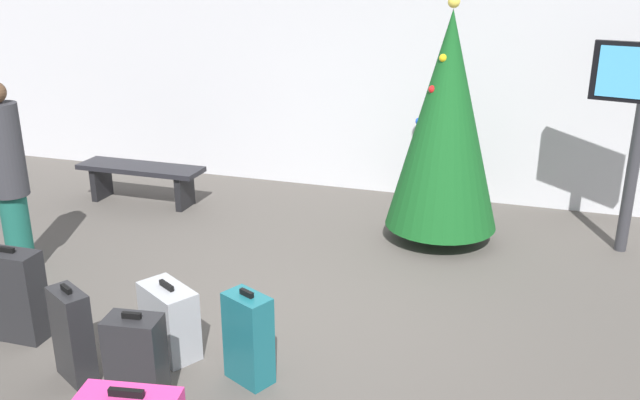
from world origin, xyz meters
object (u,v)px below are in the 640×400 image
Objects in this scene: suitcase_7 at (73,335)px; traveller_0 at (8,176)px; suitcase_0 at (12,295)px; holiday_tree at (446,122)px; suitcase_4 at (137,364)px; suitcase_1 at (169,320)px; waiting_bench at (141,175)px; suitcase_3 at (248,338)px.

traveller_0 is at bearing 140.70° from suitcase_7.
traveller_0 reaches higher than suitcase_0.
holiday_tree is at bearing 29.28° from traveller_0.
traveller_0 is 2.15m from suitcase_7.
suitcase_0 reaches higher than suitcase_4.
holiday_tree reaches higher than suitcase_1.
traveller_0 is 2.55× the size of suitcase_4.
traveller_0 is at bearing 158.86° from suitcase_1.
holiday_tree reaches higher than waiting_bench.
suitcase_3 is at bearing 43.74° from suitcase_4.
suitcase_3 is at bearing -106.86° from holiday_tree.
waiting_bench is at bearing 104.13° from suitcase_0.
waiting_bench is 0.85× the size of traveller_0.
suitcase_0 is at bearing -179.23° from suitcase_3.
suitcase_3 is at bearing -47.81° from waiting_bench.
suitcase_4 is (2.23, -3.61, -0.02)m from waiting_bench.
traveller_0 is 2.74m from suitcase_4.
suitcase_1 is at bearing -54.75° from waiting_bench.
traveller_0 is 1.38m from suitcase_0.
waiting_bench is 2.17× the size of suitcase_7.
traveller_0 is 2.62× the size of suitcase_3.
holiday_tree is 3.48× the size of suitcase_7.
suitcase_7 is at bearing -39.30° from traveller_0.
holiday_tree is 4.25m from traveller_0.
waiting_bench is at bearing 90.15° from traveller_0.
suitcase_4 reaches higher than suitcase_1.
traveller_0 is 2.38× the size of suitcase_0.
suitcase_7 is (0.82, -0.33, -0.02)m from suitcase_0.
suitcase_4 is (1.45, -0.51, -0.03)m from suitcase_0.
suitcase_1 is 0.73m from suitcase_3.
suitcase_1 is 0.83× the size of suitcase_3.
suitcase_4 is at bearing -33.64° from traveller_0.
suitcase_7 reaches higher than waiting_bench.
traveller_0 is 2.54× the size of suitcase_7.
holiday_tree reaches higher than traveller_0.
suitcase_0 reaches higher than suitcase_3.
suitcase_3 is (-0.91, -3.01, -0.96)m from holiday_tree.
traveller_0 reaches higher than suitcase_1.
suitcase_0 is 1.07× the size of suitcase_4.
suitcase_0 is 1.53m from suitcase_4.
suitcase_0 is (-2.92, -3.04, -0.93)m from holiday_tree.
suitcase_7 is at bearing -163.15° from suitcase_3.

